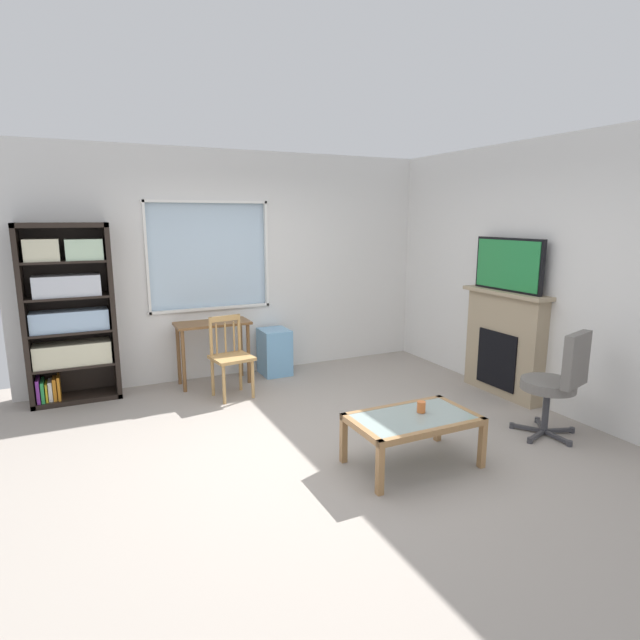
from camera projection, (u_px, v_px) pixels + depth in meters
ground at (313, 442)px, 4.59m from camera, size 6.09×5.68×0.02m
wall_back_with_window at (238, 266)px, 6.40m from camera, size 5.09×0.15×2.77m
wall_right at (536, 274)px, 5.41m from camera, size 0.12×4.88×2.77m
bookshelf at (69, 311)px, 5.45m from camera, size 0.90×0.38×1.92m
desk_under_window at (213, 334)px, 6.06m from camera, size 0.87×0.41×0.76m
wooden_chair at (230, 356)px, 5.66m from camera, size 0.47×0.45×0.90m
plastic_drawer_unit at (275, 352)px, 6.51m from camera, size 0.35×0.40×0.58m
fireplace at (504, 343)px, 5.70m from camera, size 0.26×1.11×1.18m
tv at (508, 265)px, 5.52m from camera, size 0.06×0.92×0.58m
office_chair at (558, 379)px, 4.57m from camera, size 0.58×0.56×1.00m
coffee_table at (413, 423)px, 4.09m from camera, size 1.01×0.61×0.42m
sippy_cup at (421, 407)px, 4.15m from camera, size 0.07×0.07×0.09m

